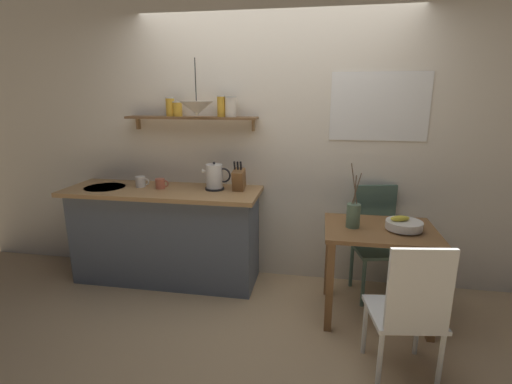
{
  "coord_description": "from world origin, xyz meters",
  "views": [
    {
      "loc": [
        0.45,
        -2.88,
        1.78
      ],
      "look_at": [
        -0.1,
        0.25,
        0.95
      ],
      "focal_mm": 26.24,
      "sensor_mm": 36.0,
      "label": 1
    }
  ],
  "objects_px": {
    "pendant_lamp": "(197,108)",
    "dining_table": "(379,245)",
    "electric_kettle": "(215,177)",
    "coffee_mug_by_sink": "(141,182)",
    "knife_block": "(239,179)",
    "dining_chair_near": "(410,309)",
    "coffee_mug_spare": "(160,184)",
    "dining_chair_far": "(377,236)",
    "fruit_bowl": "(404,225)",
    "twig_vase": "(353,215)"
  },
  "relations": [
    {
      "from": "dining_table",
      "to": "electric_kettle",
      "type": "bearing_deg",
      "value": 166.12
    },
    {
      "from": "dining_chair_far",
      "to": "electric_kettle",
      "type": "distance_m",
      "value": 1.57
    },
    {
      "from": "dining_table",
      "to": "pendant_lamp",
      "type": "distance_m",
      "value": 1.87
    },
    {
      "from": "dining_chair_near",
      "to": "coffee_mug_spare",
      "type": "distance_m",
      "value": 2.34
    },
    {
      "from": "dining_chair_far",
      "to": "fruit_bowl",
      "type": "xyz_separation_m",
      "value": [
        0.12,
        -0.43,
        0.27
      ]
    },
    {
      "from": "coffee_mug_spare",
      "to": "electric_kettle",
      "type": "bearing_deg",
      "value": 5.46
    },
    {
      "from": "knife_block",
      "to": "twig_vase",
      "type": "bearing_deg",
      "value": -20.51
    },
    {
      "from": "fruit_bowl",
      "to": "coffee_mug_spare",
      "type": "distance_m",
      "value": 2.15
    },
    {
      "from": "dining_chair_near",
      "to": "electric_kettle",
      "type": "xyz_separation_m",
      "value": [
        -1.53,
        1.1,
        0.53
      ]
    },
    {
      "from": "electric_kettle",
      "to": "pendant_lamp",
      "type": "xyz_separation_m",
      "value": [
        -0.1,
        -0.15,
        0.63
      ]
    },
    {
      "from": "coffee_mug_by_sink",
      "to": "knife_block",
      "type": "bearing_deg",
      "value": 1.72
    },
    {
      "from": "fruit_bowl",
      "to": "dining_table",
      "type": "bearing_deg",
      "value": 173.85
    },
    {
      "from": "dining_table",
      "to": "pendant_lamp",
      "type": "height_order",
      "value": "pendant_lamp"
    },
    {
      "from": "dining_table",
      "to": "dining_chair_near",
      "type": "height_order",
      "value": "dining_chair_near"
    },
    {
      "from": "fruit_bowl",
      "to": "twig_vase",
      "type": "distance_m",
      "value": 0.38
    },
    {
      "from": "dining_table",
      "to": "dining_chair_far",
      "type": "relative_size",
      "value": 0.86
    },
    {
      "from": "dining_table",
      "to": "knife_block",
      "type": "relative_size",
      "value": 3.07
    },
    {
      "from": "dining_chair_far",
      "to": "knife_block",
      "type": "bearing_deg",
      "value": -177.6
    },
    {
      "from": "dining_table",
      "to": "coffee_mug_by_sink",
      "type": "xyz_separation_m",
      "value": [
        -2.16,
        0.33,
        0.36
      ]
    },
    {
      "from": "dining_chair_far",
      "to": "fruit_bowl",
      "type": "relative_size",
      "value": 3.6
    },
    {
      "from": "twig_vase",
      "to": "fruit_bowl",
      "type": "bearing_deg",
      "value": -0.57
    },
    {
      "from": "dining_chair_far",
      "to": "twig_vase",
      "type": "bearing_deg",
      "value": -121.32
    },
    {
      "from": "dining_chair_near",
      "to": "pendant_lamp",
      "type": "height_order",
      "value": "pendant_lamp"
    },
    {
      "from": "pendant_lamp",
      "to": "knife_block",
      "type": "bearing_deg",
      "value": 26.03
    },
    {
      "from": "dining_chair_near",
      "to": "electric_kettle",
      "type": "bearing_deg",
      "value": 144.32
    },
    {
      "from": "coffee_mug_by_sink",
      "to": "coffee_mug_spare",
      "type": "distance_m",
      "value": 0.21
    },
    {
      "from": "twig_vase",
      "to": "coffee_mug_by_sink",
      "type": "bearing_deg",
      "value": 169.95
    },
    {
      "from": "dining_chair_far",
      "to": "coffee_mug_spare",
      "type": "bearing_deg",
      "value": -176.97
    },
    {
      "from": "dining_chair_near",
      "to": "coffee_mug_spare",
      "type": "bearing_deg",
      "value": 152.84
    },
    {
      "from": "dining_chair_far",
      "to": "coffee_mug_spare",
      "type": "xyz_separation_m",
      "value": [
        -2.0,
        -0.11,
        0.43
      ]
    },
    {
      "from": "pendant_lamp",
      "to": "dining_table",
      "type": "bearing_deg",
      "value": -7.5
    },
    {
      "from": "dining_chair_far",
      "to": "twig_vase",
      "type": "height_order",
      "value": "twig_vase"
    },
    {
      "from": "twig_vase",
      "to": "coffee_mug_spare",
      "type": "distance_m",
      "value": 1.77
    },
    {
      "from": "coffee_mug_by_sink",
      "to": "coffee_mug_spare",
      "type": "height_order",
      "value": "coffee_mug_by_sink"
    },
    {
      "from": "fruit_bowl",
      "to": "pendant_lamp",
      "type": "height_order",
      "value": "pendant_lamp"
    },
    {
      "from": "electric_kettle",
      "to": "knife_block",
      "type": "xyz_separation_m",
      "value": [
        0.23,
        0.0,
        -0.01
      ]
    },
    {
      "from": "dining_chair_near",
      "to": "coffee_mug_by_sink",
      "type": "bearing_deg",
      "value": 154.53
    },
    {
      "from": "knife_block",
      "to": "electric_kettle",
      "type": "bearing_deg",
      "value": -179.0
    },
    {
      "from": "dining_table",
      "to": "coffee_mug_spare",
      "type": "bearing_deg",
      "value": 171.08
    },
    {
      "from": "coffee_mug_by_sink",
      "to": "coffee_mug_spare",
      "type": "relative_size",
      "value": 1.07
    },
    {
      "from": "coffee_mug_by_sink",
      "to": "pendant_lamp",
      "type": "distance_m",
      "value": 0.94
    },
    {
      "from": "dining_chair_near",
      "to": "knife_block",
      "type": "xyz_separation_m",
      "value": [
        -1.3,
        1.1,
        0.51
      ]
    },
    {
      "from": "dining_chair_far",
      "to": "twig_vase",
      "type": "distance_m",
      "value": 0.59
    },
    {
      "from": "dining_table",
      "to": "pendant_lamp",
      "type": "xyz_separation_m",
      "value": [
        -1.54,
        0.2,
        1.05
      ]
    },
    {
      "from": "dining_chair_far",
      "to": "pendant_lamp",
      "type": "height_order",
      "value": "pendant_lamp"
    },
    {
      "from": "twig_vase",
      "to": "electric_kettle",
      "type": "relative_size",
      "value": 1.9
    },
    {
      "from": "fruit_bowl",
      "to": "coffee_mug_by_sink",
      "type": "distance_m",
      "value": 2.36
    },
    {
      "from": "twig_vase",
      "to": "electric_kettle",
      "type": "xyz_separation_m",
      "value": [
        -1.23,
        0.37,
        0.18
      ]
    },
    {
      "from": "dining_chair_far",
      "to": "electric_kettle",
      "type": "height_order",
      "value": "electric_kettle"
    },
    {
      "from": "fruit_bowl",
      "to": "coffee_mug_spare",
      "type": "bearing_deg",
      "value": 171.3
    }
  ]
}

